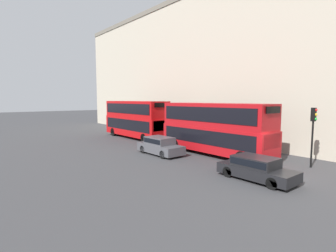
# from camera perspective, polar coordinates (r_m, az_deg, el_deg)

# --- Properties ---
(ground_plane) EXTENTS (200.00, 200.00, 0.00)m
(ground_plane) POSITION_cam_1_polar(r_m,az_deg,el_deg) (17.59, 22.22, -9.80)
(ground_plane) COLOR #38383A
(building_facade) EXTENTS (1.10, 80.00, 16.87)m
(building_facade) POSITION_cam_1_polar(r_m,az_deg,el_deg) (23.74, 31.47, 15.02)
(building_facade) COLOR #B2A893
(building_facade) RESTS_ON ground
(bus_leading) EXTENTS (2.59, 10.29, 4.29)m
(bus_leading) POSITION_cam_1_polar(r_m,az_deg,el_deg) (21.96, 10.06, -0.12)
(bus_leading) COLOR #A80F14
(bus_leading) RESTS_ON ground
(bus_second_in_queue) EXTENTS (2.59, 10.15, 4.39)m
(bus_second_in_queue) POSITION_cam_1_polar(r_m,az_deg,el_deg) (31.23, -7.09, 1.77)
(bus_second_in_queue) COLOR #B20C0F
(bus_second_in_queue) RESTS_ON ground
(car_dark_sedan) EXTENTS (1.82, 4.38, 1.35)m
(car_dark_sedan) POSITION_cam_1_polar(r_m,az_deg,el_deg) (15.98, 18.64, -8.58)
(car_dark_sedan) COLOR black
(car_dark_sedan) RESTS_ON ground
(car_hatchback) EXTENTS (1.83, 4.32, 1.47)m
(car_hatchback) POSITION_cam_1_polar(r_m,az_deg,el_deg) (22.00, -1.75, -4.21)
(car_hatchback) COLOR #47474C
(car_hatchback) RESTS_ON ground
(traffic_light) EXTENTS (0.30, 0.36, 4.05)m
(traffic_light) POSITION_cam_1_polar(r_m,az_deg,el_deg) (19.99, 29.07, 0.23)
(traffic_light) COLOR black
(traffic_light) RESTS_ON ground
(pedestrian) EXTENTS (0.36, 0.36, 1.62)m
(pedestrian) POSITION_cam_1_polar(r_m,az_deg,el_deg) (33.91, -4.83, -0.73)
(pedestrian) COLOR maroon
(pedestrian) RESTS_ON ground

